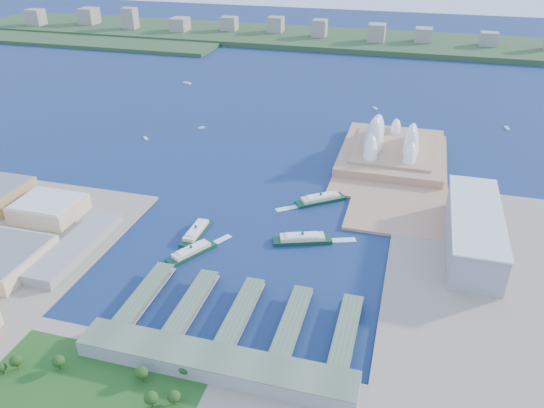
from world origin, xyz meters
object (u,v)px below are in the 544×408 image
(opera_house, at_px, (394,135))
(ferry_b, at_px, (321,197))
(toaster_building, at_px, (474,230))
(ferry_d, at_px, (302,237))
(ferry_a, at_px, (196,230))
(ferry_c, at_px, (191,250))

(opera_house, distance_m, ferry_b, 163.45)
(opera_house, bearing_deg, toaster_building, -65.77)
(ferry_d, bearing_deg, ferry_a, 78.25)
(ferry_b, distance_m, ferry_c, 167.20)
(ferry_b, height_order, ferry_c, ferry_b)
(ferry_d, bearing_deg, ferry_c, 97.32)
(ferry_c, bearing_deg, toaster_building, -132.22)
(toaster_building, xyz_separation_m, ferry_a, (-264.47, -48.09, -15.40))
(opera_house, bearing_deg, ferry_b, -114.61)
(ferry_a, height_order, ferry_d, ferry_d)
(ferry_a, xyz_separation_m, ferry_c, (9.72, -34.31, -0.20))
(ferry_b, relative_size, ferry_d, 1.00)
(ferry_a, xyz_separation_m, ferry_b, (107.30, 101.46, 0.37))
(ferry_a, xyz_separation_m, ferry_d, (105.83, 15.40, 0.36))
(ferry_d, bearing_deg, opera_house, -36.46)
(opera_house, bearing_deg, ferry_d, -106.43)
(ferry_b, bearing_deg, opera_house, 118.18)
(ferry_b, bearing_deg, toaster_building, 34.04)
(opera_house, bearing_deg, ferry_a, -125.12)
(ferry_b, relative_size, ferry_c, 1.12)
(toaster_building, relative_size, ferry_b, 2.68)
(opera_house, relative_size, ferry_c, 3.48)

